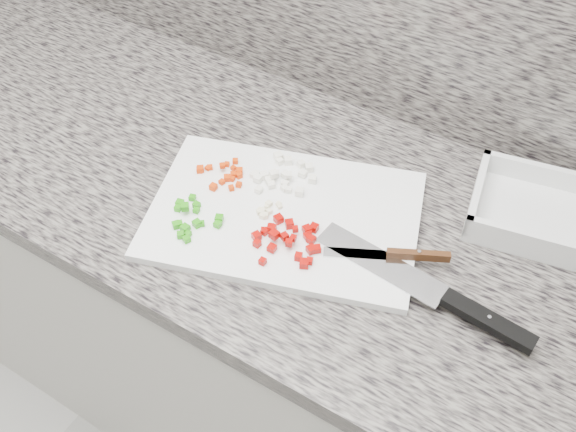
% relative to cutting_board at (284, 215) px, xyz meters
% --- Properties ---
extents(cabinet, '(3.92, 0.62, 0.86)m').
position_rel_cutting_board_xyz_m(cabinet, '(-0.09, 0.05, -0.48)').
color(cabinet, beige).
rests_on(cabinet, ground).
extents(countertop, '(3.96, 0.64, 0.04)m').
position_rel_cutting_board_xyz_m(countertop, '(-0.09, 0.05, -0.03)').
color(countertop, slate).
rests_on(countertop, cabinet).
extents(cutting_board, '(0.53, 0.43, 0.02)m').
position_rel_cutting_board_xyz_m(cutting_board, '(0.00, 0.00, 0.00)').
color(cutting_board, white).
rests_on(cutting_board, countertop).
extents(carrot_pile, '(0.10, 0.09, 0.02)m').
position_rel_cutting_board_xyz_m(carrot_pile, '(-0.14, 0.02, 0.01)').
color(carrot_pile, red).
rests_on(carrot_pile, cutting_board).
extents(onion_pile, '(0.11, 0.11, 0.02)m').
position_rel_cutting_board_xyz_m(onion_pile, '(-0.05, 0.07, 0.01)').
color(onion_pile, white).
rests_on(onion_pile, cutting_board).
extents(green_pepper_pile, '(0.10, 0.09, 0.02)m').
position_rel_cutting_board_xyz_m(green_pepper_pile, '(-0.12, -0.10, 0.01)').
color(green_pepper_pile, '#24940D').
rests_on(green_pepper_pile, cutting_board).
extents(red_pepper_pile, '(0.12, 0.12, 0.02)m').
position_rel_cutting_board_xyz_m(red_pepper_pile, '(0.04, -0.05, 0.02)').
color(red_pepper_pile, '#A30602').
rests_on(red_pepper_pile, cutting_board).
extents(garlic_pile, '(0.03, 0.05, 0.01)m').
position_rel_cutting_board_xyz_m(garlic_pile, '(-0.03, -0.02, 0.01)').
color(garlic_pile, '#F6ECBE').
rests_on(garlic_pile, cutting_board).
extents(chef_knife, '(0.37, 0.08, 0.02)m').
position_rel_cutting_board_xyz_m(chef_knife, '(0.31, -0.03, 0.01)').
color(chef_knife, silver).
rests_on(chef_knife, cutting_board).
extents(paring_knife, '(0.19, 0.11, 0.02)m').
position_rel_cutting_board_xyz_m(paring_knife, '(0.21, 0.01, 0.01)').
color(paring_knife, silver).
rests_on(paring_knife, cutting_board).
extents(tray, '(0.28, 0.22, 0.05)m').
position_rel_cutting_board_xyz_m(tray, '(0.38, 0.22, 0.01)').
color(tray, silver).
rests_on(tray, countertop).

